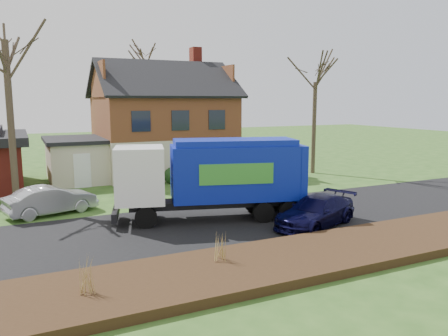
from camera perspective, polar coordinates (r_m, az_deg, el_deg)
name	(u,v)px	position (r m, az deg, el deg)	size (l,w,h in m)	color
ground	(218,223)	(19.10, -0.77, -7.26)	(120.00, 120.00, 0.00)	#294D19
road	(218,223)	(19.10, -0.77, -7.23)	(80.00, 7.00, 0.02)	black
mulch_verge	(286,260)	(14.65, 8.10, -11.82)	(80.00, 3.50, 0.30)	black
main_house	(156,118)	(31.96, -8.82, 6.46)	(12.95, 8.95, 9.26)	beige
garbage_truck	(215,174)	(19.36, -1.19, -0.75)	(8.68, 4.37, 3.59)	black
silver_sedan	(51,200)	(22.01, -21.65, -3.91)	(1.43, 4.10, 1.35)	#ADAFB5
navy_wagon	(316,211)	(18.95, 11.92, -5.56)	(1.80, 4.44, 1.29)	black
tree_front_west	(3,14)	(25.02, -26.94, 17.48)	(3.86, 3.86, 11.47)	#443629
tree_front_east	(316,67)	(32.53, 11.91, 12.80)	(3.39, 3.39, 9.41)	#433728
tree_back	(146,52)	(41.80, -10.19, 14.73)	(3.67, 3.67, 11.62)	#443128
grass_clump_west	(88,275)	(12.25, -17.34, -13.24)	(0.36, 0.29, 0.95)	olive
grass_clump_mid	(220,246)	(13.91, -0.56, -10.19)	(0.33, 0.27, 0.92)	#A38547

